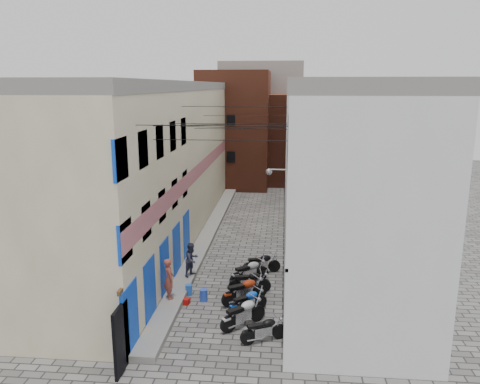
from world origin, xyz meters
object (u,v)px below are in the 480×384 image
(motorcycle_c, at_px, (248,301))
(motorcycle_d, at_px, (244,290))
(motorcycle_e, at_px, (250,281))
(water_jug_near, at_px, (204,295))
(motorcycle_f, at_px, (249,271))
(person_a, at_px, (169,279))
(red_crate, at_px, (185,301))
(motorcycle_b, at_px, (243,312))
(water_jug_far, at_px, (189,290))
(motorcycle_g, at_px, (261,262))
(person_b, at_px, (192,259))
(motorcycle_a, at_px, (264,328))

(motorcycle_c, height_order, motorcycle_d, motorcycle_d)
(motorcycle_d, xyz_separation_m, motorcycle_e, (0.14, 1.06, -0.06))
(motorcycle_d, distance_m, water_jug_near, 1.74)
(motorcycle_d, xyz_separation_m, motorcycle_f, (0.05, 2.05, -0.01))
(person_a, xyz_separation_m, red_crate, (0.62, 0.04, -0.99))
(person_a, bearing_deg, red_crate, -113.29)
(motorcycle_c, distance_m, motorcycle_d, 0.88)
(motorcycle_f, bearing_deg, motorcycle_e, -33.28)
(motorcycle_c, height_order, red_crate, motorcycle_c)
(motorcycle_b, relative_size, water_jug_far, 4.34)
(red_crate, bearing_deg, motorcycle_c, -11.52)
(motorcycle_g, relative_size, person_b, 1.21)
(motorcycle_d, distance_m, red_crate, 2.50)
(motorcycle_g, bearing_deg, person_a, -65.75)
(person_a, bearing_deg, motorcycle_d, -110.14)
(motorcycle_a, xyz_separation_m, motorcycle_d, (-0.94, 2.90, 0.10))
(motorcycle_f, relative_size, motorcycle_g, 1.07)
(motorcycle_c, bearing_deg, motorcycle_f, 143.29)
(water_jug_near, height_order, red_crate, water_jug_near)
(motorcycle_e, relative_size, person_a, 1.09)
(water_jug_near, distance_m, water_jug_far, 0.88)
(motorcycle_c, relative_size, motorcycle_f, 0.89)
(motorcycle_c, xyz_separation_m, motorcycle_e, (-0.07, 1.91, 0.02))
(motorcycle_f, bearing_deg, motorcycle_a, -28.37)
(motorcycle_b, xyz_separation_m, person_a, (-3.17, 1.58, 0.52))
(motorcycle_a, bearing_deg, person_b, -168.92)
(water_jug_far, xyz_separation_m, red_crate, (0.00, -0.84, -0.11))
(motorcycle_g, bearing_deg, motorcycle_d, -30.07)
(motorcycle_d, relative_size, person_b, 1.32)
(motorcycle_c, xyz_separation_m, motorcycle_f, (-0.16, 2.90, 0.06))
(motorcycle_a, distance_m, motorcycle_f, 5.03)
(motorcycle_e, relative_size, water_jug_near, 3.67)
(motorcycle_f, height_order, person_b, person_b)
(motorcycle_a, bearing_deg, motorcycle_c, 175.15)
(motorcycle_d, height_order, person_b, person_b)
(water_jug_far, bearing_deg, motorcycle_c, -27.60)
(motorcycle_c, xyz_separation_m, red_crate, (-2.64, 0.54, -0.40))
(motorcycle_g, height_order, water_jug_near, motorcycle_g)
(motorcycle_f, relative_size, water_jug_near, 4.00)
(motorcycle_c, relative_size, water_jug_near, 3.56)
(motorcycle_b, xyz_separation_m, motorcycle_g, (0.42, 5.13, -0.04))
(water_jug_far, bearing_deg, motorcycle_b, -43.89)
(person_a, distance_m, water_jug_near, 1.63)
(motorcycle_g, distance_m, person_b, 3.37)
(motorcycle_b, relative_size, person_a, 1.18)
(motorcycle_c, distance_m, person_b, 4.05)
(water_jug_near, height_order, water_jug_far, water_jug_near)
(motorcycle_f, height_order, water_jug_near, motorcycle_f)
(motorcycle_a, bearing_deg, water_jug_near, -162.38)
(motorcycle_e, xyz_separation_m, water_jug_near, (-1.85, -1.03, -0.28))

